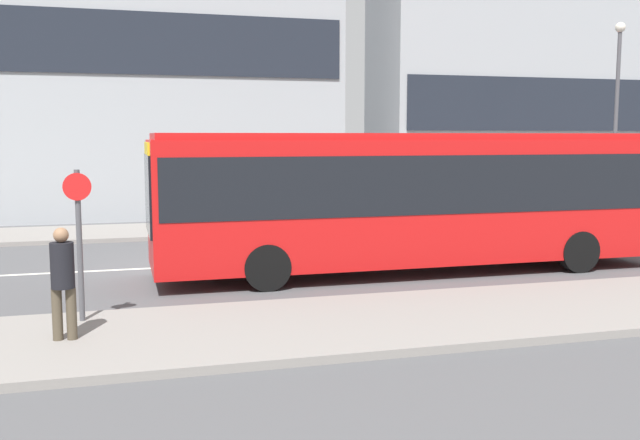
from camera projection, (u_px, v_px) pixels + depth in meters
name	position (u px, v px, depth m)	size (l,w,h in m)	color
ground_plane	(187.00, 267.00, 17.10)	(120.00, 120.00, 0.00)	#4F4F51
sidewalk_near	(224.00, 333.00, 11.12)	(44.00, 3.50, 0.13)	gray
sidewalk_far	(169.00, 231.00, 23.07)	(44.00, 3.50, 0.13)	gray
lane_centerline	(187.00, 266.00, 17.10)	(41.80, 0.16, 0.01)	silver
apartment_block_right_tower	(541.00, 24.00, 31.79)	(15.20, 4.30, 16.15)	#9EA3A8
city_bus	(412.00, 192.00, 16.33)	(11.81, 2.62, 3.18)	red
parked_car_0	(638.00, 208.00, 24.46)	(4.33, 1.71, 1.37)	maroon
pedestrian_near_stop	(63.00, 277.00, 10.41)	(0.35, 0.34, 1.67)	#4C4233
bus_stop_sign	(79.00, 233.00, 11.42)	(0.44, 0.12, 2.46)	#4C4C51
street_lamp	(617.00, 100.00, 25.52)	(0.36, 0.36, 6.99)	#4C4C51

